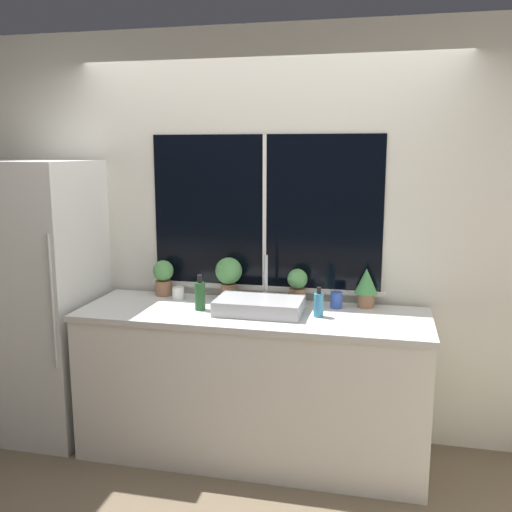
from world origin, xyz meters
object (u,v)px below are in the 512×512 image
potted_plant_center_left (229,274)px  mug_blue (336,300)px  bottle_tall (200,295)px  sink (260,305)px  potted_plant_far_right (366,285)px  mug_white (178,293)px  potted_plant_far_left (163,276)px  soap_bottle (319,304)px  potted_plant_center_right (297,284)px  refrigerator (43,299)px

potted_plant_center_left → mug_blue: bearing=-4.5°
bottle_tall → sink: bearing=2.7°
potted_plant_far_right → mug_white: potted_plant_far_right is taller
potted_plant_far_left → soap_bottle: bearing=-14.2°
sink → soap_bottle: sink is taller
sink → potted_plant_far_right: size_ratio=2.09×
potted_plant_center_right → soap_bottle: (0.17, -0.28, -0.05)m
sink → potted_plant_center_left: (-0.27, 0.28, 0.12)m
bottle_tall → mug_white: 0.32m
soap_bottle → mug_blue: 0.24m
bottle_tall → mug_blue: (0.82, 0.24, -0.04)m
refrigerator → potted_plant_center_left: size_ratio=6.58×
refrigerator → potted_plant_far_right: refrigerator is taller
potted_plant_center_left → refrigerator: bearing=-169.6°
mug_blue → soap_bottle: bearing=-111.5°
refrigerator → mug_white: (0.91, 0.16, 0.05)m
mug_blue → potted_plant_far_left: bearing=177.3°
mug_blue → potted_plant_center_left: bearing=175.5°
sink → potted_plant_center_right: bearing=55.4°
potted_plant_center_right → potted_plant_center_left: bearing=180.0°
sink → potted_plant_center_left: 0.41m
potted_plant_center_right → soap_bottle: bearing=-58.3°
refrigerator → mug_blue: size_ratio=18.03×
potted_plant_center_left → potted_plant_center_right: size_ratio=1.24×
soap_bottle → refrigerator: bearing=178.5°
potted_plant_center_right → soap_bottle: 0.33m
potted_plant_center_right → soap_bottle: potted_plant_center_right is taller
sink → potted_plant_center_right: size_ratio=2.30×
mug_white → potted_plant_far_left: bearing=151.8°
refrigerator → sink: 1.52m
bottle_tall → soap_bottle: bearing=1.3°
potted_plant_center_left → mug_blue: 0.73m
potted_plant_far_right → mug_blue: bearing=-162.5°
refrigerator → soap_bottle: refrigerator is taller
refrigerator → soap_bottle: 1.88m
bottle_tall → mug_white: bottle_tall is taller
potted_plant_center_left → mug_white: bearing=-168.1°
potted_plant_center_right → bottle_tall: potted_plant_center_right is taller
sink → potted_plant_far_left: size_ratio=2.16×
sink → soap_bottle: 0.36m
potted_plant_center_left → mug_blue: (0.72, -0.06, -0.12)m
sink → potted_plant_far_right: sink is taller
potted_plant_center_right → mug_white: potted_plant_center_right is taller
potted_plant_far_right → mug_white: bearing=-176.7°
potted_plant_far_left → sink: bearing=-20.6°
potted_plant_center_right → potted_plant_far_right: size_ratio=0.91×
soap_bottle → sink: bearing=179.8°
soap_bottle → bottle_tall: 0.73m
potted_plant_center_left → soap_bottle: potted_plant_center_left is taller
mug_white → soap_bottle: bearing=-12.1°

